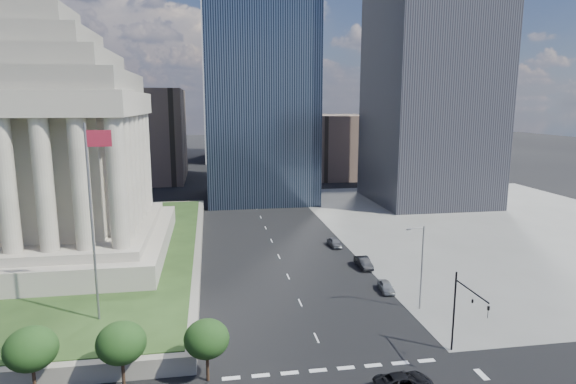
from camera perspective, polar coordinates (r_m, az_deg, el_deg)
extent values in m
plane|color=black|center=(127.39, -4.49, -0.31)|extent=(500.00, 500.00, 0.00)
cube|color=slate|center=(104.45, 23.68, -3.56)|extent=(68.00, 90.00, 0.03)
cylinder|color=slate|center=(51.50, -22.21, -3.59)|extent=(0.24, 0.24, 20.00)
cube|color=maroon|center=(49.97, -21.54, 5.93)|extent=(2.40, 0.05, 1.60)
cube|color=black|center=(120.53, -3.52, 13.43)|extent=(26.00, 26.00, 60.00)
cube|color=brown|center=(161.00, 6.00, 5.51)|extent=(20.00, 30.00, 20.00)
cube|color=brown|center=(156.30, -16.62, 6.46)|extent=(24.00, 30.00, 28.00)
cylinder|color=black|center=(50.27, 19.07, -13.24)|extent=(0.18, 0.18, 8.00)
cylinder|color=black|center=(46.87, 20.92, -10.89)|extent=(0.14, 5.50, 0.14)
cube|color=black|center=(45.01, 22.64, -13.01)|extent=(0.30, 0.30, 1.10)
cylinder|color=slate|center=(58.22, 15.56, -8.69)|extent=(0.16, 0.16, 10.00)
cylinder|color=slate|center=(56.49, 14.97, -4.16)|extent=(1.80, 0.12, 0.12)
cube|color=slate|center=(56.16, 14.13, -4.32)|extent=(0.50, 0.22, 0.14)
imported|color=black|center=(44.48, 13.58, -21.02)|extent=(5.16, 2.64, 1.40)
imported|color=gray|center=(63.83, 11.56, -10.93)|extent=(1.95, 4.07, 1.34)
imported|color=black|center=(71.96, 8.94, -8.27)|extent=(4.67, 1.67, 1.53)
imported|color=#515458|center=(81.55, 5.55, -5.97)|extent=(4.39, 2.05, 1.45)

